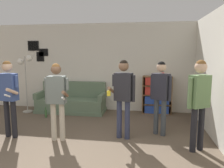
{
  "coord_description": "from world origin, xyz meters",
  "views": [
    {
      "loc": [
        1.38,
        -2.97,
        1.81
      ],
      "look_at": [
        0.59,
        1.86,
        1.1
      ],
      "focal_mm": 35.0,
      "sensor_mm": 36.0,
      "label": 1
    }
  ],
  "objects_px": {
    "bookshelf": "(157,95)",
    "person_player_foreground_center": "(57,94)",
    "couch": "(72,102)",
    "person_player_foreground_left": "(9,91)",
    "person_spectator_near_bookshelf": "(161,91)",
    "bottle_on_floor": "(46,113)",
    "person_spectator_far_right": "(199,96)",
    "drinking_cup": "(163,74)",
    "floor_lamp": "(25,69)",
    "person_watcher_holding_cup": "(123,91)"
  },
  "relations": [
    {
      "from": "bookshelf",
      "to": "person_player_foreground_center",
      "type": "relative_size",
      "value": 0.7
    },
    {
      "from": "couch",
      "to": "person_player_foreground_left",
      "type": "height_order",
      "value": "person_player_foreground_left"
    },
    {
      "from": "person_spectator_near_bookshelf",
      "to": "bottle_on_floor",
      "type": "xyz_separation_m",
      "value": [
        -3.09,
        0.82,
        -0.88
      ]
    },
    {
      "from": "person_spectator_near_bookshelf",
      "to": "bottle_on_floor",
      "type": "height_order",
      "value": "person_spectator_near_bookshelf"
    },
    {
      "from": "person_spectator_near_bookshelf",
      "to": "person_player_foreground_left",
      "type": "bearing_deg",
      "value": -168.28
    },
    {
      "from": "couch",
      "to": "bookshelf",
      "type": "distance_m",
      "value": 2.61
    },
    {
      "from": "person_spectator_far_right",
      "to": "bottle_on_floor",
      "type": "xyz_separation_m",
      "value": [
        -3.72,
        1.53,
        -0.92
      ]
    },
    {
      "from": "drinking_cup",
      "to": "floor_lamp",
      "type": "bearing_deg",
      "value": -173.37
    },
    {
      "from": "person_watcher_holding_cup",
      "to": "person_player_foreground_center",
      "type": "bearing_deg",
      "value": -166.39
    },
    {
      "from": "bookshelf",
      "to": "floor_lamp",
      "type": "bearing_deg",
      "value": -173.1
    },
    {
      "from": "bookshelf",
      "to": "drinking_cup",
      "type": "bearing_deg",
      "value": -0.04
    },
    {
      "from": "person_player_foreground_left",
      "to": "bottle_on_floor",
      "type": "relative_size",
      "value": 5.67
    },
    {
      "from": "person_spectator_near_bookshelf",
      "to": "person_spectator_far_right",
      "type": "distance_m",
      "value": 0.96
    },
    {
      "from": "person_player_foreground_center",
      "to": "couch",
      "type": "bearing_deg",
      "value": 102.69
    },
    {
      "from": "person_player_foreground_center",
      "to": "person_spectator_near_bookshelf",
      "type": "distance_m",
      "value": 2.19
    },
    {
      "from": "person_spectator_near_bookshelf",
      "to": "person_spectator_far_right",
      "type": "xyz_separation_m",
      "value": [
        0.64,
        -0.71,
        0.04
      ]
    },
    {
      "from": "person_spectator_far_right",
      "to": "drinking_cup",
      "type": "relative_size",
      "value": 15.0
    },
    {
      "from": "person_watcher_holding_cup",
      "to": "bottle_on_floor",
      "type": "height_order",
      "value": "person_watcher_holding_cup"
    },
    {
      "from": "bookshelf",
      "to": "drinking_cup",
      "type": "relative_size",
      "value": 9.99
    },
    {
      "from": "floor_lamp",
      "to": "couch",
      "type": "bearing_deg",
      "value": 11.88
    },
    {
      "from": "person_watcher_holding_cup",
      "to": "person_spectator_far_right",
      "type": "distance_m",
      "value": 1.46
    },
    {
      "from": "bookshelf",
      "to": "drinking_cup",
      "type": "height_order",
      "value": "drinking_cup"
    },
    {
      "from": "floor_lamp",
      "to": "person_player_foreground_center",
      "type": "bearing_deg",
      "value": -46.63
    },
    {
      "from": "person_player_foreground_center",
      "to": "drinking_cup",
      "type": "xyz_separation_m",
      "value": [
        2.25,
        2.39,
        0.2
      ]
    },
    {
      "from": "person_player_foreground_center",
      "to": "person_watcher_holding_cup",
      "type": "height_order",
      "value": "person_watcher_holding_cup"
    },
    {
      "from": "bookshelf",
      "to": "bottle_on_floor",
      "type": "xyz_separation_m",
      "value": [
        -3.09,
        -0.92,
        -0.45
      ]
    },
    {
      "from": "person_player_foreground_center",
      "to": "bottle_on_floor",
      "type": "bearing_deg",
      "value": 124.01
    },
    {
      "from": "floor_lamp",
      "to": "person_player_foreground_center",
      "type": "relative_size",
      "value": 1.09
    },
    {
      "from": "floor_lamp",
      "to": "bottle_on_floor",
      "type": "distance_m",
      "value": 1.53
    },
    {
      "from": "couch",
      "to": "bookshelf",
      "type": "height_order",
      "value": "bookshelf"
    },
    {
      "from": "person_watcher_holding_cup",
      "to": "person_player_foreground_left",
      "type": "bearing_deg",
      "value": -172.42
    },
    {
      "from": "couch",
      "to": "person_watcher_holding_cup",
      "type": "height_order",
      "value": "person_watcher_holding_cup"
    },
    {
      "from": "person_spectator_far_right",
      "to": "floor_lamp",
      "type": "bearing_deg",
      "value": 156.52
    },
    {
      "from": "person_player_foreground_center",
      "to": "person_watcher_holding_cup",
      "type": "bearing_deg",
      "value": 13.61
    },
    {
      "from": "person_watcher_holding_cup",
      "to": "person_spectator_near_bookshelf",
      "type": "relative_size",
      "value": 1.02
    },
    {
      "from": "person_player_foreground_left",
      "to": "drinking_cup",
      "type": "distance_m",
      "value": 4.1
    },
    {
      "from": "person_player_foreground_left",
      "to": "floor_lamp",
      "type": "bearing_deg",
      "value": 111.16
    },
    {
      "from": "bookshelf",
      "to": "person_player_foreground_left",
      "type": "distance_m",
      "value": 3.99
    },
    {
      "from": "bottle_on_floor",
      "to": "couch",
      "type": "bearing_deg",
      "value": 55.26
    },
    {
      "from": "person_player_foreground_left",
      "to": "person_watcher_holding_cup",
      "type": "relative_size",
      "value": 0.99
    },
    {
      "from": "person_spectator_near_bookshelf",
      "to": "person_spectator_far_right",
      "type": "bearing_deg",
      "value": -48.17
    },
    {
      "from": "couch",
      "to": "bookshelf",
      "type": "bearing_deg",
      "value": 4.31
    },
    {
      "from": "drinking_cup",
      "to": "couch",
      "type": "bearing_deg",
      "value": -175.93
    },
    {
      "from": "bookshelf",
      "to": "floor_lamp",
      "type": "relative_size",
      "value": 0.64
    },
    {
      "from": "person_watcher_holding_cup",
      "to": "drinking_cup",
      "type": "bearing_deg",
      "value": 65.8
    },
    {
      "from": "floor_lamp",
      "to": "bottle_on_floor",
      "type": "relative_size",
      "value": 6.0
    },
    {
      "from": "person_player_foreground_left",
      "to": "person_watcher_holding_cup",
      "type": "bearing_deg",
      "value": 7.58
    },
    {
      "from": "person_spectator_far_right",
      "to": "bottle_on_floor",
      "type": "relative_size",
      "value": 5.81
    },
    {
      "from": "floor_lamp",
      "to": "person_spectator_far_right",
      "type": "height_order",
      "value": "floor_lamp"
    },
    {
      "from": "bottle_on_floor",
      "to": "drinking_cup",
      "type": "bearing_deg",
      "value": 15.78
    }
  ]
}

